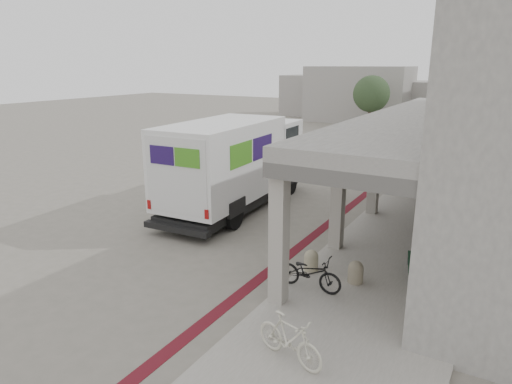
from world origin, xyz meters
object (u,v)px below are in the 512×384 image
Objects in this scene: fedex_truck at (236,162)px; bench at (414,266)px; bicycle_cream at (290,339)px; bicycle_black at (309,272)px; utility_cabinet at (439,236)px.

fedex_truck is 5.24× the size of bench.
bench is 5.30m from bicycle_cream.
fedex_truck reaches higher than bench.
bicycle_cream is at bearing -163.13° from bicycle_black.
bicycle_black is (-2.19, -2.19, 0.19)m from bench.
bicycle_black is at bearing 32.03° from bicycle_cream.
bicycle_black reaches higher than bench.
utility_cabinet reaches higher than bicycle_black.
fedex_truck is 7.77m from bicycle_black.
bench is at bearing -44.58° from bicycle_black.
bicycle_black is at bearing -147.58° from bench.
bench is 1.91m from utility_cabinet.
bench is at bearing -24.34° from fedex_truck.
utility_cabinet is 4.76m from bicycle_black.
utility_cabinet is (0.31, 1.86, 0.30)m from bench.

